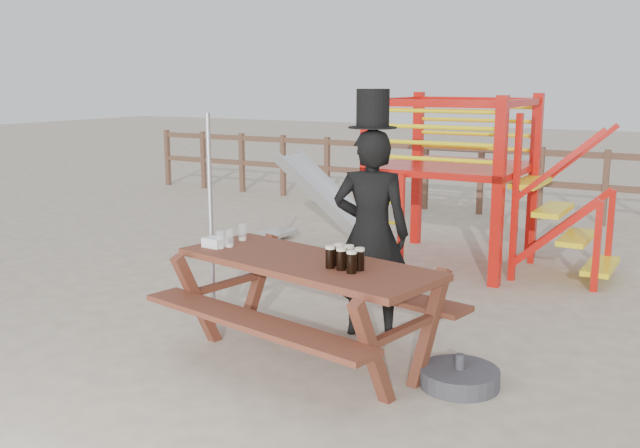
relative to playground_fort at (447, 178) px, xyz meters
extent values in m
plane|color=#C5B399|center=(-0.12, -3.58, -1.07)|extent=(60.00, 60.00, 0.00)
cube|color=brown|center=(-0.12, 3.42, 0.03)|extent=(15.00, 0.06, 0.10)
cube|color=brown|center=(-0.12, 3.42, -0.47)|extent=(15.00, 0.06, 0.10)
cube|color=brown|center=(-7.62, 3.42, -0.47)|extent=(0.09, 0.09, 1.20)
cube|color=brown|center=(-6.62, 3.42, -0.47)|extent=(0.09, 0.09, 1.20)
cube|color=brown|center=(-5.62, 3.42, -0.47)|extent=(0.09, 0.09, 1.20)
cube|color=brown|center=(-4.62, 3.42, -0.47)|extent=(0.09, 0.09, 1.20)
cube|color=brown|center=(-3.62, 3.42, -0.47)|extent=(0.09, 0.09, 1.20)
cube|color=brown|center=(-2.62, 3.42, -0.47)|extent=(0.09, 0.09, 1.20)
cube|color=brown|center=(-1.62, 3.42, -0.47)|extent=(0.09, 0.09, 1.20)
cube|color=brown|center=(-0.62, 3.42, -0.47)|extent=(0.09, 0.09, 1.20)
cube|color=brown|center=(0.38, 3.42, -0.47)|extent=(0.09, 0.09, 1.20)
cube|color=brown|center=(1.38, 3.42, -0.47)|extent=(0.09, 0.09, 1.20)
cube|color=red|center=(-0.72, -0.78, -0.02)|extent=(0.12, 0.12, 2.10)
cube|color=red|center=(0.88, -0.78, -0.02)|extent=(0.12, 0.12, 2.10)
cube|color=red|center=(-0.72, 0.82, -0.02)|extent=(0.12, 0.12, 2.10)
cube|color=red|center=(0.88, 0.82, -0.02)|extent=(0.12, 0.12, 2.10)
cube|color=red|center=(0.08, 0.02, 0.13)|extent=(1.72, 1.72, 0.08)
cube|color=red|center=(0.08, -0.78, 0.93)|extent=(1.60, 0.08, 0.08)
cube|color=red|center=(0.08, 0.82, 0.93)|extent=(1.60, 0.08, 0.08)
cube|color=red|center=(-0.72, 0.02, 0.93)|extent=(0.08, 1.60, 0.08)
cube|color=red|center=(0.88, 0.02, 0.93)|extent=(0.08, 1.60, 0.08)
cylinder|color=yellow|center=(0.08, -0.78, 0.31)|extent=(1.50, 0.05, 0.05)
cylinder|color=yellow|center=(0.08, 0.82, 0.31)|extent=(1.50, 0.05, 0.05)
cylinder|color=yellow|center=(0.08, -0.78, 0.49)|extent=(1.50, 0.05, 0.05)
cylinder|color=yellow|center=(0.08, 0.82, 0.49)|extent=(1.50, 0.05, 0.05)
cylinder|color=yellow|center=(0.08, -0.78, 0.67)|extent=(1.50, 0.05, 0.05)
cylinder|color=yellow|center=(0.08, 0.82, 0.67)|extent=(1.50, 0.05, 0.05)
cylinder|color=yellow|center=(0.08, -0.78, 0.85)|extent=(1.50, 0.05, 0.05)
cylinder|color=yellow|center=(0.08, 0.82, 0.85)|extent=(1.50, 0.05, 0.05)
cube|color=red|center=(-0.55, -0.93, -0.47)|extent=(0.06, 0.06, 1.20)
cube|color=red|center=(-0.19, -0.93, -0.47)|extent=(0.06, 0.06, 1.20)
cylinder|color=yellow|center=(-0.37, -0.93, -0.92)|extent=(0.36, 0.04, 0.04)
cylinder|color=yellow|center=(-0.37, -0.93, -0.68)|extent=(0.36, 0.04, 0.04)
cylinder|color=yellow|center=(-0.37, -0.93, -0.44)|extent=(0.36, 0.04, 0.04)
cylinder|color=yellow|center=(-0.37, -0.93, -0.20)|extent=(0.36, 0.04, 0.04)
cylinder|color=yellow|center=(-0.37, -0.93, 0.04)|extent=(0.36, 0.04, 0.04)
cube|color=yellow|center=(1.03, 0.02, 0.01)|extent=(0.30, 0.90, 0.06)
cube|color=yellow|center=(1.31, 0.02, -0.29)|extent=(0.30, 0.90, 0.06)
cube|color=yellow|center=(1.59, 0.02, -0.59)|extent=(0.30, 0.90, 0.06)
cube|color=yellow|center=(1.87, 0.02, -0.89)|extent=(0.30, 0.90, 0.06)
cube|color=red|center=(1.43, -0.43, -0.47)|extent=(0.95, 0.08, 0.86)
cube|color=red|center=(1.43, 0.47, -0.47)|extent=(0.95, 0.08, 0.86)
cube|color=silver|center=(-1.62, 0.02, -0.45)|extent=(1.53, 0.55, 1.21)
cube|color=silver|center=(-1.62, -0.25, -0.41)|extent=(1.58, 0.04, 1.28)
cube|color=silver|center=(-1.62, 0.29, -0.41)|extent=(1.58, 0.04, 1.28)
cube|color=silver|center=(-2.52, 0.02, -0.97)|extent=(0.35, 0.55, 0.05)
cube|color=brown|center=(0.18, -3.67, -0.25)|extent=(2.31, 1.22, 0.05)
cube|color=brown|center=(0.06, -4.26, -0.58)|extent=(2.21, 0.72, 0.04)
cube|color=brown|center=(0.29, -3.08, -0.58)|extent=(2.21, 0.72, 0.04)
cube|color=brown|center=(-0.74, -3.49, -0.68)|extent=(0.34, 1.31, 0.79)
cube|color=brown|center=(1.09, -3.85, -0.68)|extent=(0.34, 1.31, 0.79)
imported|color=black|center=(0.34, -2.83, -0.15)|extent=(0.78, 0.62, 1.85)
cube|color=#0B7C30|center=(0.29, -2.69, 0.08)|extent=(0.08, 0.04, 0.43)
cylinder|color=black|center=(0.34, -2.83, 0.79)|extent=(0.42, 0.42, 0.01)
cylinder|color=black|center=(0.34, -2.83, 0.95)|extent=(0.28, 0.28, 0.32)
cube|color=white|center=(0.30, -2.69, 1.06)|extent=(0.14, 0.05, 0.04)
cylinder|color=#B2B2B7|center=(-0.88, -3.54, -0.08)|extent=(0.04, 0.04, 1.98)
cylinder|color=#393A3F|center=(1.42, -3.52, -1.00)|extent=(0.60, 0.60, 0.14)
cylinder|color=#393A3F|center=(1.42, -3.52, -0.88)|extent=(0.07, 0.07, 0.11)
cube|color=white|center=(-0.74, -3.67, -0.18)|extent=(0.19, 0.15, 0.08)
cylinder|color=black|center=(0.46, -3.78, -0.15)|extent=(0.07, 0.07, 0.15)
cylinder|color=beige|center=(0.46, -3.78, -0.06)|extent=(0.08, 0.08, 0.02)
cylinder|color=black|center=(0.56, -3.80, -0.15)|extent=(0.07, 0.07, 0.15)
cylinder|color=beige|center=(0.56, -3.80, -0.06)|extent=(0.08, 0.08, 0.02)
cylinder|color=black|center=(0.67, -3.84, -0.15)|extent=(0.07, 0.07, 0.15)
cylinder|color=beige|center=(0.67, -3.84, -0.06)|extent=(0.08, 0.08, 0.02)
cylinder|color=black|center=(0.48, -3.68, -0.15)|extent=(0.07, 0.07, 0.15)
cylinder|color=beige|center=(0.48, -3.68, -0.06)|extent=(0.08, 0.08, 0.02)
cylinder|color=black|center=(0.57, -3.69, -0.15)|extent=(0.07, 0.07, 0.15)
cylinder|color=beige|center=(0.57, -3.69, -0.06)|extent=(0.08, 0.08, 0.02)
cylinder|color=black|center=(0.68, -3.73, -0.15)|extent=(0.07, 0.07, 0.15)
cylinder|color=beige|center=(0.68, -3.73, -0.06)|extent=(0.08, 0.08, 0.02)
cylinder|color=silver|center=(-0.64, -3.60, -0.15)|extent=(0.07, 0.07, 0.15)
cylinder|color=beige|center=(-0.64, -3.60, -0.21)|extent=(0.07, 0.07, 0.02)
cylinder|color=silver|center=(-0.69, -3.34, -0.15)|extent=(0.07, 0.07, 0.15)
cylinder|color=beige|center=(-0.69, -3.34, -0.21)|extent=(0.07, 0.07, 0.02)
cylinder|color=silver|center=(-0.67, -3.68, -0.15)|extent=(0.07, 0.07, 0.15)
cylinder|color=beige|center=(-0.67, -3.68, -0.21)|extent=(0.07, 0.07, 0.02)
camera|label=1|loc=(3.01, -8.37, 1.18)|focal=40.00mm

